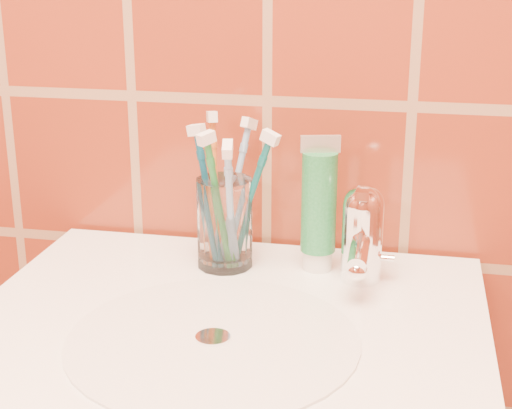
# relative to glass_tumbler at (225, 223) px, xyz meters

# --- Properties ---
(glass_tumbler) EXTENTS (0.09, 0.09, 0.11)m
(glass_tumbler) POSITION_rel_glass_tumbler_xyz_m (0.00, 0.00, 0.00)
(glass_tumbler) COLOR white
(glass_tumbler) RESTS_ON pedestal_sink
(toothpaste_tube) EXTENTS (0.05, 0.04, 0.17)m
(toothpaste_tube) POSITION_rel_glass_tumbler_xyz_m (0.11, 0.01, 0.02)
(toothpaste_tube) COLOR white
(toothpaste_tube) RESTS_ON pedestal_sink
(faucet) EXTENTS (0.05, 0.11, 0.12)m
(faucet) POSITION_rel_glass_tumbler_xyz_m (0.17, -0.01, 0.01)
(faucet) COLOR white
(faucet) RESTS_ON pedestal_sink
(toothbrush_0) EXTENTS (0.06, 0.09, 0.20)m
(toothbrush_0) POSITION_rel_glass_tumbler_xyz_m (-0.01, 0.01, 0.04)
(toothbrush_0) COLOR #C96223
(toothbrush_0) RESTS_ON glass_tumbler
(toothbrush_1) EXTENTS (0.10, 0.15, 0.20)m
(toothbrush_1) POSITION_rel_glass_tumbler_xyz_m (0.00, 0.03, 0.03)
(toothbrush_1) COLOR #6F97C6
(toothbrush_1) RESTS_ON glass_tumbler
(toothbrush_2) EXTENTS (0.12, 0.11, 0.19)m
(toothbrush_2) POSITION_rel_glass_tumbler_xyz_m (0.03, -0.00, 0.03)
(toothbrush_2) COLOR #0B5D63
(toothbrush_2) RESTS_ON glass_tumbler
(toothbrush_3) EXTENTS (0.06, 0.16, 0.20)m
(toothbrush_3) POSITION_rel_glass_tumbler_xyz_m (0.02, -0.03, 0.03)
(toothbrush_3) COLOR #7BA7DB
(toothbrush_3) RESTS_ON glass_tumbler
(toothbrush_4) EXTENTS (0.09, 0.09, 0.19)m
(toothbrush_4) POSITION_rel_glass_tumbler_xyz_m (-0.00, -0.02, 0.03)
(toothbrush_4) COLOR #207834
(toothbrush_4) RESTS_ON glass_tumbler
(toothbrush_5) EXTENTS (0.09, 0.08, 0.19)m
(toothbrush_5) POSITION_rel_glass_tumbler_xyz_m (-0.02, -0.00, 0.03)
(toothbrush_5) COLOR navy
(toothbrush_5) RESTS_ON glass_tumbler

